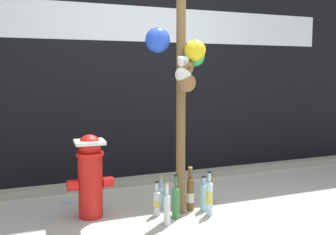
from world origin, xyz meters
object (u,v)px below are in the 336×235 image
Objects in this scene: memorial_post at (181,22)px; bottle_2 at (204,196)px; bottle_7 at (191,193)px; bottle_6 at (190,189)px; bottle_0 at (176,201)px; fire_hydrant at (90,174)px; bottle_5 at (162,196)px; bottle_1 at (167,208)px; bottle_4 at (209,197)px; bottle_8 at (211,192)px; bottle_3 at (157,202)px.

bottle_2 is (0.25, 0.01, -1.60)m from memorial_post.
bottle_6 is at bearing 64.77° from bottle_7.
bottle_2 is (0.33, 0.10, -0.02)m from bottle_0.
fire_hydrant is 2.29× the size of bottle_2.
bottle_2 is 0.79× the size of bottle_7.
fire_hydrant is 0.73m from bottle_5.
memorial_post is at bearing -64.39° from bottle_5.
bottle_4 reaches higher than bottle_1.
bottle_1 is at bearing -39.06° from fire_hydrant.
bottle_2 is 0.81× the size of bottle_4.
bottle_5 is 0.28m from bottle_7.
bottle_5 is 0.51m from bottle_8.
memorial_post is at bearing -157.92° from bottle_7.
bottle_2 reaches higher than bottle_8.
fire_hydrant is 1.10m from bottle_4.
bottle_6 is at bearing 47.21° from bottle_0.
bottle_7 is (0.13, 0.05, -1.58)m from memorial_post.
bottle_4 is 1.30× the size of bottle_5.
fire_hydrant is 1.02m from bottle_6.
bottle_5 is at bearing 92.93° from bottle_0.
bottle_6 reaches higher than bottle_8.
bottle_0 is 0.26m from bottle_7.
bottle_3 is 0.48m from bottle_4.
bottle_4 is at bearing -7.44° from bottle_0.
bottle_3 is 0.89× the size of bottle_6.
bottle_3 is (-0.21, 0.05, -1.61)m from memorial_post.
bottle_5 is at bearing 115.61° from memorial_post.
bottle_3 reaches higher than bottle_5.
memorial_post is at bearing -17.08° from fire_hydrant.
bottle_3 reaches higher than bottle_8.
bottle_7 reaches higher than bottle_3.
bottle_2 is at bearing 25.38° from bottle_1.
bottle_1 is 1.13× the size of bottle_2.
bottle_7 reaches higher than bottle_8.
bottle_2 is at bearing 2.16° from memorial_post.
bottle_0 reaches higher than bottle_3.
bottle_3 is (-0.13, 0.14, -0.03)m from bottle_0.
bottle_5 is at bearing 55.07° from bottle_3.
bottle_8 is at bearing 9.15° from bottle_3.
bottle_3 is at bearing 88.24° from bottle_1.
bottle_2 is 0.40m from bottle_5.
bottle_5 is 0.32m from bottle_6.
bottle_6 is at bearing 45.67° from bottle_1.
bottle_7 is (0.91, -0.19, -0.23)m from fire_hydrant.
bottle_7 is at bearing -160.72° from bottle_8.
bottle_1 is at bearing -138.06° from bottle_0.
bottle_8 is (0.19, -0.09, -0.03)m from bottle_6.
memorial_post is at bearing -132.71° from bottle_6.
memorial_post is 1.62m from bottle_6.
memorial_post is 8.25× the size of bottle_1.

